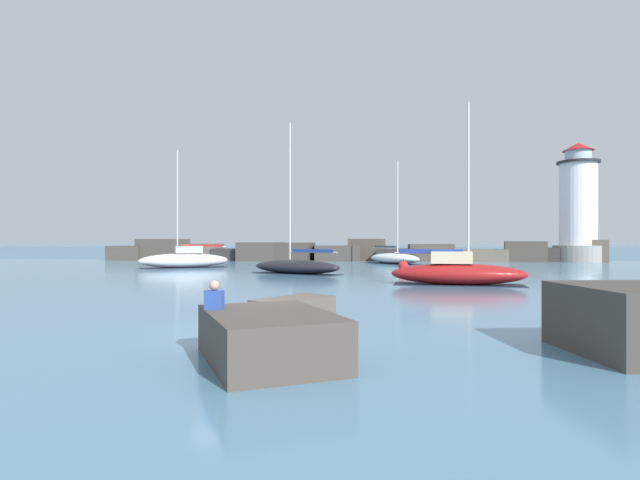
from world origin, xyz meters
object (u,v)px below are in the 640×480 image
object	(u,v)px
sailboat_moored_0	(457,272)
person_on_rocks	(214,315)
lighthouse	(578,210)
sailboat_moored_1	(185,259)
sailboat_moored_4	(296,266)
mooring_buoy_orange_near	(403,266)
sailboat_moored_2	(394,258)

from	to	relation	value
sailboat_moored_0	person_on_rocks	size ratio (longest dim) A/B	6.20
lighthouse	sailboat_moored_1	bearing A→B (deg)	-157.22
lighthouse	person_on_rocks	size ratio (longest dim) A/B	8.40
sailboat_moored_1	person_on_rocks	size ratio (longest dim) A/B	6.42
lighthouse	sailboat_moored_4	distance (m)	36.62
person_on_rocks	mooring_buoy_orange_near	bearing A→B (deg)	78.87
sailboat_moored_4	sailboat_moored_0	bearing A→B (deg)	-37.89
sailboat_moored_0	sailboat_moored_1	world-z (taller)	sailboat_moored_1
sailboat_moored_1	sailboat_moored_2	size ratio (longest dim) A/B	0.98
sailboat_moored_4	sailboat_moored_2	bearing A→B (deg)	64.29
sailboat_moored_2	mooring_buoy_orange_near	bearing A→B (deg)	-89.36
sailboat_moored_0	sailboat_moored_4	xyz separation A→B (m)	(-9.82, 7.64, -0.11)
sailboat_moored_0	person_on_rocks	world-z (taller)	sailboat_moored_0
mooring_buoy_orange_near	person_on_rocks	xyz separation A→B (m)	(-5.68, -28.87, 0.47)
sailboat_moored_4	lighthouse	bearing A→B (deg)	39.17
lighthouse	sailboat_moored_2	distance (m)	22.31
mooring_buoy_orange_near	sailboat_moored_1	bearing A→B (deg)	171.66
sailboat_moored_2	sailboat_moored_4	xyz separation A→B (m)	(-7.59, -15.78, -0.01)
sailboat_moored_0	sailboat_moored_4	size ratio (longest dim) A/B	0.91
sailboat_moored_0	sailboat_moored_4	world-z (taller)	sailboat_moored_4
sailboat_moored_1	sailboat_moored_0	bearing A→B (deg)	-34.83
lighthouse	sailboat_moored_0	world-z (taller)	lighthouse
lighthouse	sailboat_moored_2	xyz separation A→B (m)	(-20.51, -7.13, -5.10)
mooring_buoy_orange_near	person_on_rocks	size ratio (longest dim) A/B	0.63
lighthouse	sailboat_moored_1	xyz separation A→B (m)	(-38.78, -16.28, -4.95)
sailboat_moored_2	mooring_buoy_orange_near	size ratio (longest dim) A/B	10.45
sailboat_moored_1	person_on_rocks	world-z (taller)	sailboat_moored_1
sailboat_moored_1	mooring_buoy_orange_near	bearing A→B (deg)	-8.34
sailboat_moored_0	sailboat_moored_4	distance (m)	12.44
lighthouse	mooring_buoy_orange_near	bearing A→B (deg)	-137.04
lighthouse	person_on_rocks	bearing A→B (deg)	-118.57
sailboat_moored_0	sailboat_moored_2	bearing A→B (deg)	95.42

